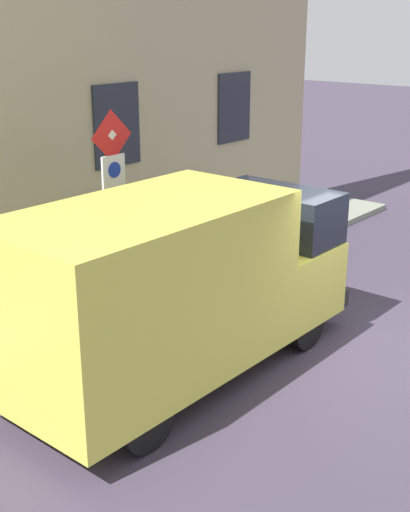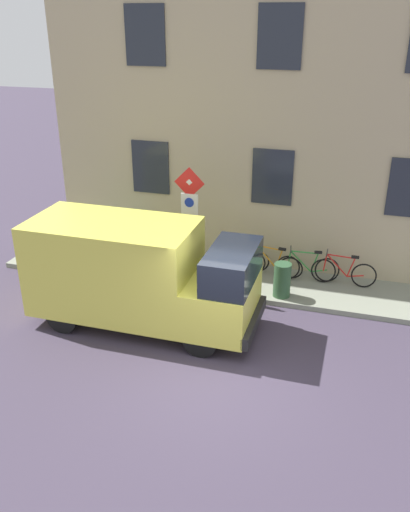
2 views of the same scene
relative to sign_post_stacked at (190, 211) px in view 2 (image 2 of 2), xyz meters
name	(u,v)px [view 2 (image 2 of 2)]	position (x,y,z in m)	size (l,w,h in m)	color
ground_plane	(223,372)	(-3.23, -1.75, -2.24)	(80.00, 80.00, 0.00)	#3D3546
sidewalk_slab	(261,283)	(0.79, -1.75, -2.17)	(2.00, 14.72, 0.14)	gray
building_facade	(278,115)	(2.13, -1.75, 2.11)	(0.75, 12.72, 8.69)	tan
sign_post_stacked	(190,211)	(0.00, 0.00, 0.00)	(0.15, 0.56, 3.12)	#474C47
delivery_van	(138,273)	(-1.91, 0.63, -0.91)	(2.01, 5.33, 2.50)	#DBD54C
bicycle_red	(343,272)	(1.24, -3.87, -1.73)	(0.46, 1.71, 0.89)	black
bicycle_green	(307,267)	(1.24, -2.91, -1.73)	(0.51, 1.72, 0.89)	black
bicycle_orange	(272,263)	(1.24, -1.96, -1.73)	(0.46, 1.71, 0.89)	black
bicycle_purple	(239,259)	(1.24, -1.00, -1.73)	(0.47, 1.71, 0.89)	black
pedestrian	(126,234)	(0.75, 2.16, -1.17)	(0.46, 0.47, 1.72)	#262B47
litter_bin	(282,280)	(0.14, -2.41, -1.65)	(0.44, 0.44, 0.90)	#2D5133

